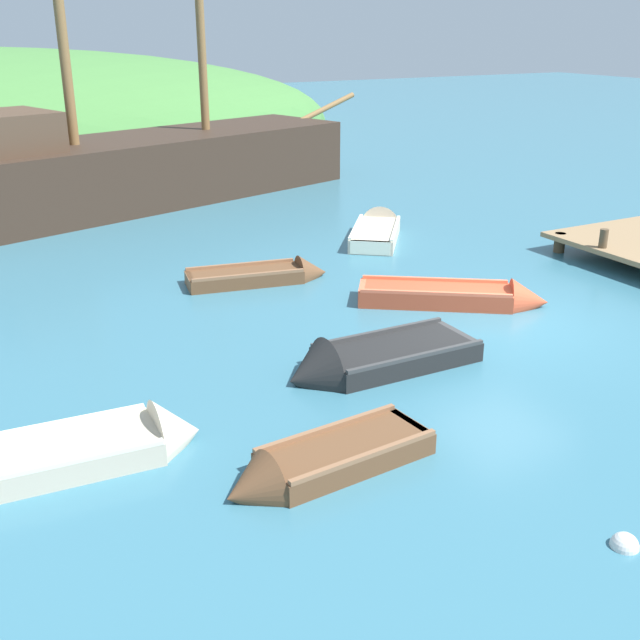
{
  "coord_description": "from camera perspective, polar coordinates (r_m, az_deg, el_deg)",
  "views": [
    {
      "loc": [
        -9.95,
        -10.67,
        5.52
      ],
      "look_at": [
        -3.41,
        1.5,
        0.18
      ],
      "focal_mm": 43.34,
      "sensor_mm": 36.0,
      "label": 1
    }
  ],
  "objects": [
    {
      "name": "ground_plane",
      "position": [
        15.6,
        13.77,
        -0.22
      ],
      "size": [
        120.0,
        120.0,
        0.0
      ],
      "primitive_type": "plane",
      "color": "teal"
    },
    {
      "name": "sailing_ship",
      "position": [
        26.0,
        -13.28,
        10.17
      ],
      "size": [
        17.34,
        7.89,
        12.57
      ],
      "rotation": [
        0.0,
        0.0,
        0.3
      ],
      "color": "#38281E",
      "rests_on": "ground"
    },
    {
      "name": "rowboat_portside",
      "position": [
        17.63,
        -4.0,
        3.16
      ],
      "size": [
        3.32,
        1.48,
        0.89
      ],
      "rotation": [
        0.0,
        0.0,
        6.1
      ],
      "color": "brown",
      "rests_on": "ground"
    },
    {
      "name": "rowboat_near_dock",
      "position": [
        13.1,
        3.4,
        -3.28
      ],
      "size": [
        3.44,
        1.29,
        1.22
      ],
      "rotation": [
        0.0,
        0.0,
        3.14
      ],
      "color": "black",
      "rests_on": "ground"
    },
    {
      "name": "rowboat_outer_left",
      "position": [
        10.25,
        -0.27,
        -10.82
      ],
      "size": [
        3.02,
        1.2,
        0.91
      ],
      "rotation": [
        0.0,
        0.0,
        3.23
      ],
      "color": "brown",
      "rests_on": "ground"
    },
    {
      "name": "rowboat_outer_right",
      "position": [
        10.99,
        -15.45,
        -9.18
      ],
      "size": [
        3.07,
        1.3,
        1.11
      ],
      "rotation": [
        0.0,
        0.0,
        6.23
      ],
      "color": "beige",
      "rests_on": "ground"
    },
    {
      "name": "rowboat_far",
      "position": [
        21.39,
        4.24,
        6.49
      ],
      "size": [
        2.91,
        3.31,
        1.08
      ],
      "rotation": [
        0.0,
        0.0,
        0.91
      ],
      "color": "beige",
      "rests_on": "ground"
    },
    {
      "name": "rowboat_center",
      "position": [
        16.38,
        10.43,
        1.54
      ],
      "size": [
        3.76,
        3.01,
        0.95
      ],
      "rotation": [
        0.0,
        0.0,
        5.68
      ],
      "color": "#C64C2D",
      "rests_on": "ground"
    },
    {
      "name": "buoy_white",
      "position": [
        9.69,
        21.54,
        -15.29
      ],
      "size": [
        0.33,
        0.33,
        0.33
      ],
      "primitive_type": "sphere",
      "color": "white",
      "rests_on": "ground"
    }
  ]
}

